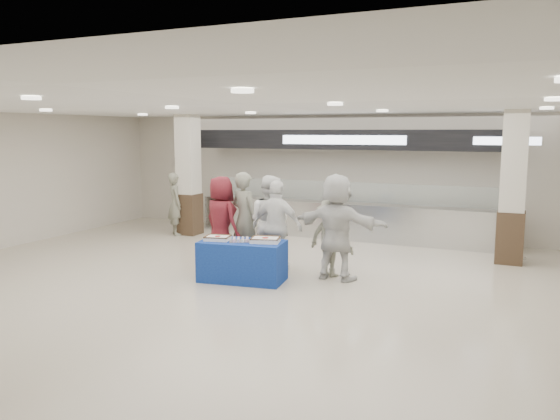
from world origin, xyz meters
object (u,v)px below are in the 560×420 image
at_px(sheet_cake_left, 218,238).
at_px(soldier_b, 331,237).
at_px(soldier_a, 245,218).
at_px(civilian_white, 337,227).
at_px(chef_tall, 269,221).
at_px(soldier_bg, 176,204).
at_px(civilian_maroon, 221,221).
at_px(display_table, 242,261).
at_px(cupcake_tray, 241,240).
at_px(chef_short, 277,227).
at_px(sheet_cake_right, 265,239).

xyz_separation_m(sheet_cake_left, soldier_b, (1.84, 1.12, -0.04)).
relative_size(soldier_a, civilian_white, 0.97).
relative_size(chef_tall, soldier_bg, 1.12).
relative_size(sheet_cake_left, civilian_maroon, 0.28).
height_order(display_table, civilian_white, civilian_white).
height_order(soldier_a, civilian_white, civilian_white).
height_order(sheet_cake_left, soldier_a, soldier_a).
xyz_separation_m(civilian_maroon, soldier_b, (2.39, 0.05, -0.17)).
xyz_separation_m(cupcake_tray, chef_short, (0.35, 0.86, 0.13)).
bearing_deg(soldier_bg, sheet_cake_right, -173.20).
relative_size(soldier_b, civilian_white, 0.76).
xyz_separation_m(chef_short, soldier_bg, (-4.12, 2.49, -0.08)).
xyz_separation_m(chef_tall, soldier_bg, (-3.76, 2.09, -0.10)).
relative_size(civilian_white, soldier_bg, 1.19).
height_order(sheet_cake_left, chef_tall, chef_tall).
bearing_deg(soldier_a, civilian_maroon, 52.97).
bearing_deg(civilian_maroon, display_table, 157.83).
xyz_separation_m(sheet_cake_left, chef_short, (0.79, 0.93, 0.12)).
bearing_deg(soldier_bg, display_table, -176.98).
xyz_separation_m(soldier_a, chef_tall, (0.57, -0.00, -0.02)).
bearing_deg(chef_short, sheet_cake_right, 101.77).
bearing_deg(soldier_bg, cupcake_tray, -177.40).
bearing_deg(cupcake_tray, display_table, 70.64).
relative_size(soldier_a, soldier_bg, 1.15).
height_order(cupcake_tray, soldier_bg, soldier_bg).
height_order(civilian_white, soldier_bg, civilian_white).
bearing_deg(sheet_cake_left, chef_tall, 71.94).
bearing_deg(soldier_a, soldier_b, -165.73).
xyz_separation_m(cupcake_tray, chef_tall, (-0.01, 1.26, 0.16)).
height_order(soldier_a, chef_short, soldier_a).
bearing_deg(display_table, soldier_b, 28.40).
bearing_deg(soldier_b, chef_short, 27.80).
relative_size(soldier_b, soldier_bg, 0.90).
bearing_deg(sheet_cake_left, chef_short, 49.37).
bearing_deg(soldier_bg, civilian_white, -160.86).
xyz_separation_m(chef_short, soldier_b, (1.05, 0.19, -0.16)).
height_order(cupcake_tray, civilian_maroon, civilian_maroon).
xyz_separation_m(civilian_maroon, soldier_a, (0.41, 0.26, 0.04)).
bearing_deg(sheet_cake_left, soldier_a, 95.90).
relative_size(display_table, soldier_a, 0.80).
bearing_deg(civilian_white, chef_short, 6.04).
height_order(sheet_cake_left, cupcake_tray, sheet_cake_left).
height_order(sheet_cake_left, sheet_cake_right, sheet_cake_right).
relative_size(display_table, civilian_maroon, 0.84).
relative_size(cupcake_tray, chef_tall, 0.26).
xyz_separation_m(cupcake_tray, soldier_b, (1.39, 1.05, -0.03)).
distance_m(sheet_cake_left, soldier_a, 1.35).
height_order(sheet_cake_right, cupcake_tray, sheet_cake_right).
relative_size(soldier_a, chef_tall, 1.03).
distance_m(display_table, chef_short, 1.04).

